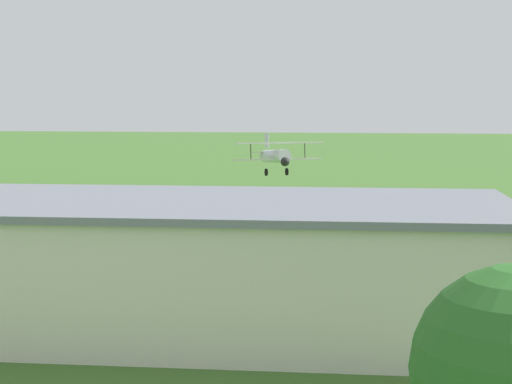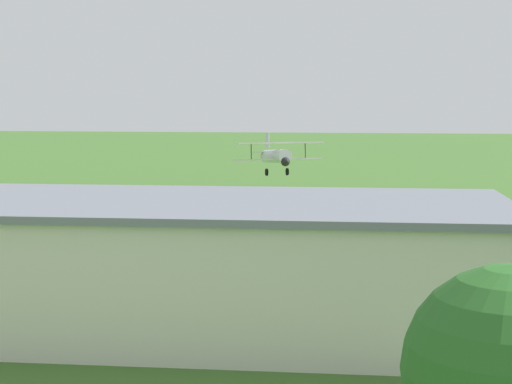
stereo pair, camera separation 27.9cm
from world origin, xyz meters
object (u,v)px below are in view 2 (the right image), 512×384
Objects in this scene: person_walking_on_apron at (381,258)px; person_watching_takeoff at (36,247)px; hangar at (179,264)px; person_crossing_taxiway at (480,263)px; biplane at (276,155)px; tree_behind_hangar_left at (509,372)px; person_beside_truck at (423,267)px; person_by_parked_cars at (39,242)px.

person_watching_takeoff is (24.23, -0.69, 0.06)m from person_walking_on_apron.
hangar is at bearing 56.42° from person_walking_on_apron.
person_crossing_taxiway is (-16.49, -14.54, -2.42)m from hangar.
tree_behind_hangar_left is at bearing 101.75° from biplane.
tree_behind_hangar_left is (-11.10, 53.33, -1.16)m from biplane.
biplane is at bearing -78.25° from tree_behind_hangar_left.
person_beside_truck is 0.20× the size of tree_behind_hangar_left.
hangar reaches higher than person_watching_takeoff.
tree_behind_hangar_left is at bearing 126.02° from person_watching_takeoff.
person_watching_takeoff is at bearing 107.06° from person_by_parked_cars.
biplane reaches higher than person_walking_on_apron.
biplane is 54.49m from tree_behind_hangar_left.
biplane is 23.94m from person_beside_truck.
person_by_parked_cars is at bearing -11.27° from person_beside_truck.
tree_behind_hangar_left is (-26.41, 36.31, 4.36)m from person_watching_takeoff.
hangar is 23.86m from tree_behind_hangar_left.
person_crossing_taxiway is 0.21× the size of tree_behind_hangar_left.
person_by_parked_cars is (14.78, -18.25, -2.45)m from hangar.
biplane is at bearing -131.97° from person_watching_takeoff.
biplane is 20.60m from person_walking_on_apron.
person_crossing_taxiway is at bearing -154.66° from person_beside_truck.
person_by_parked_cars is 0.20× the size of tree_behind_hangar_left.
person_crossing_taxiway is 1.03× the size of person_by_parked_cars.
person_by_parked_cars is at bearing 42.66° from biplane.
biplane is 4.87× the size of person_crossing_taxiway.
person_watching_takeoff reaches higher than person_beside_truck.
person_watching_takeoff is 1.06× the size of person_beside_truck.
person_watching_takeoff is (-0.70, 2.27, 0.06)m from person_by_parked_cars.
person_beside_truck is (-26.83, 3.22, -0.05)m from person_watching_takeoff.
tree_behind_hangar_left is (-2.17, 35.62, 4.42)m from person_walking_on_apron.
tree_behind_hangar_left is at bearing 121.22° from hangar.
person_crossing_taxiway is at bearing 173.28° from person_walking_on_apron.
biplane is at bearing -50.40° from person_crossing_taxiway.
person_beside_truck reaches higher than person_by_parked_cars.
person_by_parked_cars is at bearing -72.94° from person_watching_takeoff.
hangar is at bearing -58.78° from tree_behind_hangar_left.
person_watching_takeoff is (14.08, -15.98, -2.39)m from hangar.
person_crossing_taxiway is (-6.35, 0.75, 0.04)m from person_walking_on_apron.
person_beside_truck is (3.75, 1.77, -0.02)m from person_crossing_taxiway.
person_beside_truck reaches higher than person_walking_on_apron.
tree_behind_hangar_left is (4.17, 34.87, 4.39)m from person_crossing_taxiway.
hangar is 18.51m from person_walking_on_apron.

